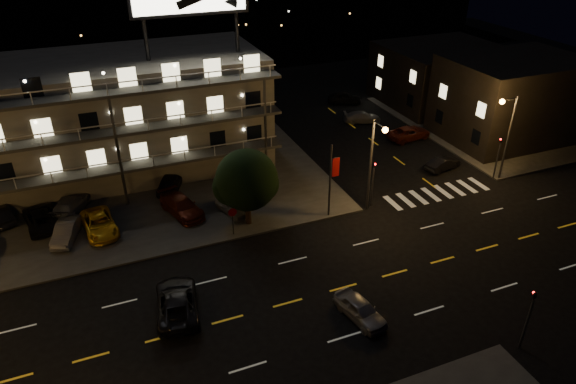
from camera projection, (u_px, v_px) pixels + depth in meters
name	position (u px, v px, depth m)	size (l,w,h in m)	color
ground	(316.00, 295.00, 33.53)	(140.00, 140.00, 0.00)	black
curb_nw	(76.00, 193.00, 45.02)	(44.00, 24.00, 0.15)	#363634
curb_ne	(479.00, 122.00, 59.39)	(16.00, 24.00, 0.15)	#363634
motel	(109.00, 116.00, 46.86)	(28.00, 13.80, 18.10)	gray
side_bldg_front	(511.00, 99.00, 54.10)	(14.06, 10.00, 8.50)	black
side_bldg_back	(440.00, 75.00, 64.13)	(14.06, 12.00, 7.00)	black
streetlight_nc	(374.00, 157.00, 40.24)	(0.44, 1.92, 8.00)	#2D2D30
streetlight_ne	(507.00, 130.00, 44.98)	(1.92, 0.44, 8.00)	#2D2D30
signal_nw	(373.00, 179.00, 42.04)	(0.20, 0.27, 4.60)	#2D2D30
signal_sw	(529.00, 314.00, 28.35)	(0.20, 0.27, 4.60)	#2D2D30
signal_ne	(498.00, 154.00, 46.28)	(0.27, 0.20, 4.60)	#2D2D30
banner_north	(331.00, 179.00, 40.25)	(0.83, 0.16, 6.40)	#2D2D30
stop_sign	(233.00, 217.00, 38.60)	(0.91, 0.11, 2.61)	#2D2D30
tree	(246.00, 182.00, 38.93)	(4.99, 4.80, 6.28)	black
lot_car_1	(66.00, 231.00, 38.56)	(1.38, 3.96, 1.31)	gray
lot_car_2	(99.00, 224.00, 39.39)	(2.25, 4.88, 1.36)	gold
lot_car_3	(182.00, 206.00, 41.65)	(2.00, 4.92, 1.43)	#5A1A0C
lot_car_4	(232.00, 206.00, 41.81)	(1.46, 3.62, 1.23)	gray
lot_car_6	(41.00, 217.00, 40.21)	(2.31, 5.00, 1.39)	black
lot_car_7	(70.00, 204.00, 41.85)	(2.00, 4.91, 1.42)	gray
lot_car_8	(170.00, 182.00, 45.17)	(1.75, 4.35, 1.48)	black
lot_car_9	(234.00, 173.00, 46.87)	(1.33, 3.80, 1.25)	#5A1A0C
side_car_0	(443.00, 164.00, 48.90)	(1.29, 3.70, 1.22)	black
side_car_1	(409.00, 133.00, 55.17)	(2.27, 4.92, 1.37)	#5A1A0C
side_car_2	(362.00, 117.00, 59.38)	(1.73, 4.25, 1.23)	gray
side_car_3	(345.00, 98.00, 64.88)	(1.71, 4.25, 1.45)	black
road_car_east	(360.00, 309.00, 31.41)	(1.56, 3.88, 1.32)	gray
road_car_west	(177.00, 302.00, 31.87)	(2.48, 5.39, 1.50)	black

